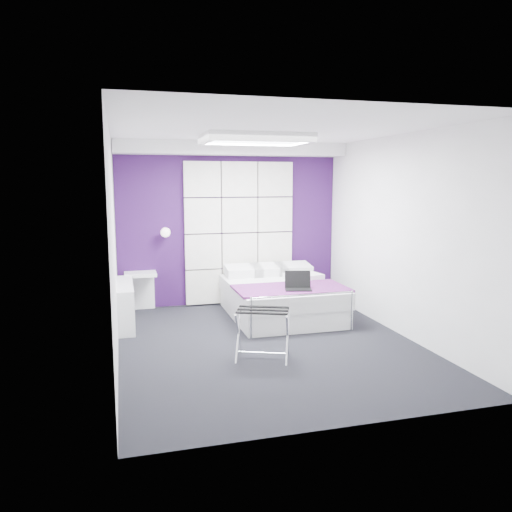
% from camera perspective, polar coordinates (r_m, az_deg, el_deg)
% --- Properties ---
extents(floor, '(4.40, 4.40, 0.00)m').
position_cam_1_polar(floor, '(6.30, 1.39, -10.00)').
color(floor, black).
rests_on(floor, ground).
extents(ceiling, '(4.40, 4.40, 0.00)m').
position_cam_1_polar(ceiling, '(6.00, 1.48, 14.26)').
color(ceiling, white).
rests_on(ceiling, wall_back).
extents(wall_back, '(3.60, 0.00, 3.60)m').
position_cam_1_polar(wall_back, '(8.13, -3.03, 3.59)').
color(wall_back, silver).
rests_on(wall_back, floor).
extents(wall_left, '(0.00, 4.40, 4.40)m').
position_cam_1_polar(wall_left, '(5.76, -15.99, 1.21)').
color(wall_left, silver).
rests_on(wall_left, floor).
extents(wall_right, '(0.00, 4.40, 4.40)m').
position_cam_1_polar(wall_right, '(6.75, 16.24, 2.23)').
color(wall_right, silver).
rests_on(wall_right, floor).
extents(accent_wall, '(3.58, 0.02, 2.58)m').
position_cam_1_polar(accent_wall, '(8.12, -3.02, 3.59)').
color(accent_wall, '#2F0F43').
rests_on(accent_wall, wall_back).
extents(soffit, '(3.58, 0.50, 0.20)m').
position_cam_1_polar(soffit, '(7.87, -2.71, 12.17)').
color(soffit, white).
rests_on(soffit, wall_back).
extents(headboard, '(1.80, 0.08, 2.30)m').
position_cam_1_polar(headboard, '(8.12, -1.90, 2.67)').
color(headboard, silver).
rests_on(headboard, wall_back).
extents(skylight, '(1.36, 0.86, 0.12)m').
position_cam_1_polar(skylight, '(6.57, -0.07, 13.33)').
color(skylight, white).
rests_on(skylight, ceiling).
extents(wall_lamp, '(0.15, 0.15, 0.15)m').
position_cam_1_polar(wall_lamp, '(7.85, -10.33, 2.69)').
color(wall_lamp, white).
rests_on(wall_lamp, wall_back).
extents(radiator, '(0.22, 1.20, 0.60)m').
position_cam_1_polar(radiator, '(7.22, -14.68, -5.37)').
color(radiator, white).
rests_on(radiator, floor).
extents(bed, '(1.57, 1.88, 0.67)m').
position_cam_1_polar(bed, '(7.48, 2.81, -4.77)').
color(bed, white).
rests_on(bed, floor).
extents(nightstand, '(0.48, 0.37, 0.05)m').
position_cam_1_polar(nightstand, '(7.87, -13.09, -2.02)').
color(nightstand, white).
rests_on(nightstand, wall_back).
extents(luggage_rack, '(0.58, 0.43, 0.57)m').
position_cam_1_polar(luggage_rack, '(5.73, 0.78, -8.89)').
color(luggage_rack, silver).
rests_on(luggage_rack, floor).
extents(laptop, '(0.35, 0.25, 0.25)m').
position_cam_1_polar(laptop, '(6.88, 4.71, -3.32)').
color(laptop, black).
rests_on(laptop, bed).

